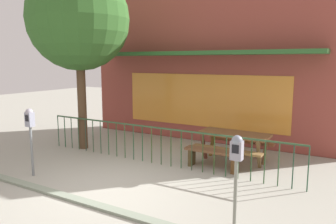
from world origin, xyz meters
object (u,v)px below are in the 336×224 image
(picnic_table_left, at_px, (234,139))
(patio_bench, at_px, (212,155))
(street_tree, at_px, (79,20))
(parking_meter_far, at_px, (237,157))
(parking_meter_near, at_px, (30,124))

(picnic_table_left, bearing_deg, patio_bench, -107.09)
(picnic_table_left, height_order, street_tree, street_tree)
(parking_meter_far, height_order, street_tree, street_tree)
(patio_bench, xyz_separation_m, street_tree, (-4.13, -0.17, 3.43))
(street_tree, bearing_deg, parking_meter_near, -72.70)
(parking_meter_far, bearing_deg, picnic_table_left, 109.12)
(parking_meter_near, bearing_deg, parking_meter_far, 0.70)
(patio_bench, relative_size, parking_meter_far, 0.94)
(parking_meter_far, bearing_deg, patio_bench, 119.64)
(picnic_table_left, distance_m, parking_meter_near, 5.00)
(picnic_table_left, xyz_separation_m, street_tree, (-4.38, -1.01, 3.17))
(parking_meter_near, height_order, parking_meter_far, parking_meter_near)
(patio_bench, height_order, parking_meter_far, parking_meter_far)
(street_tree, bearing_deg, picnic_table_left, 12.97)
(parking_meter_far, xyz_separation_m, street_tree, (-5.53, 2.30, 2.63))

